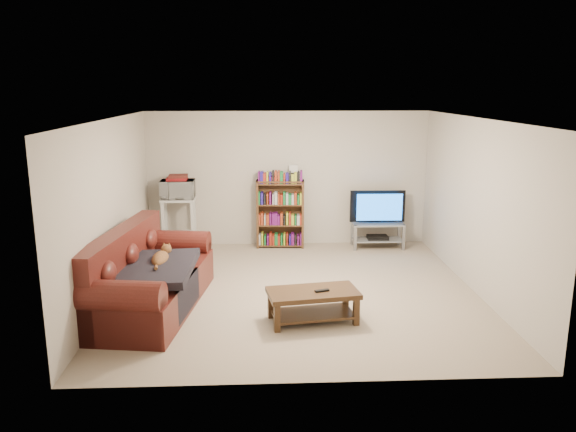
{
  "coord_description": "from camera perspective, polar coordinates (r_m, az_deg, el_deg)",
  "views": [
    {
      "loc": [
        -0.48,
        -7.44,
        2.81
      ],
      "look_at": [
        -0.1,
        0.4,
        1.0
      ],
      "focal_mm": 35.0,
      "sensor_mm": 36.0,
      "label": 1
    }
  ],
  "objects": [
    {
      "name": "shelf_clutter",
      "position": [
        9.85,
        -0.23,
        4.27
      ],
      "size": [
        0.62,
        0.2,
        0.28
      ],
      "rotation": [
        0.0,
        0.0,
        -0.06
      ],
      "color": "silver",
      "rests_on": "bookshelf"
    },
    {
      "name": "wall_front",
      "position": [
        5.22,
        2.64,
        -5.0
      ],
      "size": [
        5.0,
        0.0,
        5.0
      ],
      "primitive_type": "plane",
      "rotation": [
        -1.57,
        0.0,
        0.0
      ],
      "color": "beige",
      "rests_on": "ground"
    },
    {
      "name": "sofa",
      "position": [
        7.52,
        -14.29,
        -6.5
      ],
      "size": [
        1.37,
        2.54,
        1.03
      ],
      "rotation": [
        0.0,
        0.0,
        -0.14
      ],
      "color": "#501A14",
      "rests_on": "floor"
    },
    {
      "name": "microwave",
      "position": [
        9.86,
        -11.15,
        2.69
      ],
      "size": [
        0.58,
        0.4,
        0.32
      ],
      "primitive_type": "imported",
      "rotation": [
        0.0,
        0.0,
        0.02
      ],
      "color": "silver",
      "rests_on": "microwave_stand"
    },
    {
      "name": "wall_back",
      "position": [
        10.08,
        -0.01,
        3.8
      ],
      "size": [
        5.0,
        0.0,
        5.0
      ],
      "primitive_type": "plane",
      "rotation": [
        1.57,
        0.0,
        0.0
      ],
      "color": "beige",
      "rests_on": "ground"
    },
    {
      "name": "dvd_player",
      "position": [
        10.14,
        9.07,
        -2.15
      ],
      "size": [
        0.37,
        0.26,
        0.06
      ],
      "primitive_type": "cube",
      "rotation": [
        0.0,
        0.0,
        -0.01
      ],
      "color": "black",
      "rests_on": "tv_stand"
    },
    {
      "name": "wall_right",
      "position": [
        8.17,
        18.68,
        0.93
      ],
      "size": [
        0.0,
        5.0,
        5.0
      ],
      "primitive_type": "plane",
      "rotation": [
        1.57,
        0.0,
        -1.57
      ],
      "color": "beige",
      "rests_on": "ground"
    },
    {
      "name": "bookshelf",
      "position": [
        9.97,
        -0.79,
        0.33
      ],
      "size": [
        0.85,
        0.31,
        1.21
      ],
      "rotation": [
        0.0,
        0.0,
        -0.06
      ],
      "color": "#51331C",
      "rests_on": "floor"
    },
    {
      "name": "ceiling",
      "position": [
        7.46,
        0.93,
        9.84
      ],
      "size": [
        5.0,
        5.0,
        0.0
      ],
      "primitive_type": "plane",
      "rotation": [
        3.14,
        0.0,
        0.0
      ],
      "color": "white",
      "rests_on": "ground"
    },
    {
      "name": "microwave_stand",
      "position": [
        9.96,
        -11.03,
        -0.1
      ],
      "size": [
        0.59,
        0.43,
        0.93
      ],
      "rotation": [
        0.0,
        0.0,
        0.02
      ],
      "color": "silver",
      "rests_on": "floor"
    },
    {
      "name": "cat",
      "position": [
        7.41,
        -12.85,
        -4.27
      ],
      "size": [
        0.35,
        0.69,
        0.2
      ],
      "primitive_type": null,
      "rotation": [
        0.0,
        0.0,
        -0.14
      ],
      "color": "brown",
      "rests_on": "sofa"
    },
    {
      "name": "coffee_table",
      "position": [
        6.92,
        2.54,
        -8.52
      ],
      "size": [
        1.16,
        0.71,
        0.4
      ],
      "rotation": [
        0.0,
        0.0,
        0.16
      ],
      "color": "#3C2715",
      "rests_on": "floor"
    },
    {
      "name": "floor",
      "position": [
        7.96,
        0.86,
        -7.67
      ],
      "size": [
        5.0,
        5.0,
        0.0
      ],
      "primitive_type": "plane",
      "color": "tan",
      "rests_on": "ground"
    },
    {
      "name": "remote",
      "position": [
        6.85,
        3.47,
        -7.57
      ],
      "size": [
        0.19,
        0.1,
        0.02
      ],
      "primitive_type": "cube",
      "rotation": [
        0.0,
        0.0,
        0.31
      ],
      "color": "black",
      "rests_on": "coffee_table"
    },
    {
      "name": "television",
      "position": [
        10.01,
        9.18,
        0.89
      ],
      "size": [
        0.98,
        0.14,
        0.57
      ],
      "primitive_type": "imported",
      "rotation": [
        0.0,
        0.0,
        3.13
      ],
      "color": "black",
      "rests_on": "tv_stand"
    },
    {
      "name": "game_boxes",
      "position": [
        9.83,
        -11.2,
        3.74
      ],
      "size": [
        0.34,
        0.3,
        0.05
      ],
      "primitive_type": "cube",
      "rotation": [
        0.0,
        0.0,
        0.02
      ],
      "color": "maroon",
      "rests_on": "microwave"
    },
    {
      "name": "blanket",
      "position": [
        7.23,
        -13.36,
        -5.24
      ],
      "size": [
        1.01,
        1.27,
        0.2
      ],
      "primitive_type": "cube",
      "rotation": [
        0.05,
        -0.04,
        -0.06
      ],
      "color": "black",
      "rests_on": "sofa"
    },
    {
      "name": "tv_stand",
      "position": [
        10.11,
        9.09,
        -1.49
      ],
      "size": [
        0.92,
        0.42,
        0.46
      ],
      "rotation": [
        0.0,
        0.0,
        -0.01
      ],
      "color": "#999EA3",
      "rests_on": "floor"
    },
    {
      "name": "wall_left",
      "position": [
        7.87,
        -17.58,
        0.58
      ],
      "size": [
        0.0,
        5.0,
        5.0
      ],
      "primitive_type": "plane",
      "rotation": [
        1.57,
        0.0,
        1.57
      ],
      "color": "beige",
      "rests_on": "ground"
    }
  ]
}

